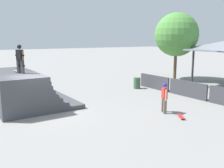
{
  "coord_description": "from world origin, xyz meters",
  "views": [
    {
      "loc": [
        12.51,
        -3.78,
        3.82
      ],
      "look_at": [
        -0.08,
        4.54,
        1.06
      ],
      "focal_mm": 40.0,
      "sensor_mm": 36.0,
      "label": 1
    }
  ],
  "objects_px": {
    "skater_on_deck": "(20,57)",
    "tree_beside_pavilion": "(177,35)",
    "trash_bin": "(137,83)",
    "skateboard_on_ground": "(181,117)",
    "bystander_walking": "(164,95)",
    "skateboard_on_deck": "(18,71)"
  },
  "relations": [
    {
      "from": "bystander_walking",
      "to": "trash_bin",
      "type": "relative_size",
      "value": 1.85
    },
    {
      "from": "skater_on_deck",
      "to": "tree_beside_pavilion",
      "type": "xyz_separation_m",
      "value": [
        -2.23,
        14.67,
        1.34
      ]
    },
    {
      "from": "skater_on_deck",
      "to": "trash_bin",
      "type": "relative_size",
      "value": 1.85
    },
    {
      "from": "skater_on_deck",
      "to": "tree_beside_pavilion",
      "type": "distance_m",
      "value": 14.9
    },
    {
      "from": "tree_beside_pavilion",
      "to": "skateboard_on_ground",
      "type": "bearing_deg",
      "value": -45.84
    },
    {
      "from": "tree_beside_pavilion",
      "to": "bystander_walking",
      "type": "bearing_deg",
      "value": -50.07
    },
    {
      "from": "skateboard_on_deck",
      "to": "skateboard_on_ground",
      "type": "height_order",
      "value": "skateboard_on_deck"
    },
    {
      "from": "skateboard_on_deck",
      "to": "trash_bin",
      "type": "height_order",
      "value": "skateboard_on_deck"
    },
    {
      "from": "skateboard_on_ground",
      "to": "tree_beside_pavilion",
      "type": "distance_m",
      "value": 12.82
    },
    {
      "from": "skateboard_on_deck",
      "to": "tree_beside_pavilion",
      "type": "height_order",
      "value": "tree_beside_pavilion"
    },
    {
      "from": "skater_on_deck",
      "to": "bystander_walking",
      "type": "bearing_deg",
      "value": 24.88
    },
    {
      "from": "skater_on_deck",
      "to": "skateboard_on_ground",
      "type": "xyz_separation_m",
      "value": [
        6.23,
        5.96,
        -2.77
      ]
    },
    {
      "from": "skateboard_on_ground",
      "to": "bystander_walking",
      "type": "bearing_deg",
      "value": -141.94
    },
    {
      "from": "bystander_walking",
      "to": "skateboard_on_ground",
      "type": "distance_m",
      "value": 1.4
    },
    {
      "from": "skateboard_on_deck",
      "to": "bystander_walking",
      "type": "relative_size",
      "value": 0.53
    },
    {
      "from": "skater_on_deck",
      "to": "tree_beside_pavilion",
      "type": "relative_size",
      "value": 0.25
    },
    {
      "from": "skater_on_deck",
      "to": "skateboard_on_deck",
      "type": "relative_size",
      "value": 1.9
    },
    {
      "from": "bystander_walking",
      "to": "tree_beside_pavilion",
      "type": "bearing_deg",
      "value": -22.58
    },
    {
      "from": "tree_beside_pavilion",
      "to": "trash_bin",
      "type": "bearing_deg",
      "value": -75.1
    },
    {
      "from": "skater_on_deck",
      "to": "skateboard_on_ground",
      "type": "relative_size",
      "value": 1.95
    },
    {
      "from": "bystander_walking",
      "to": "skateboard_on_ground",
      "type": "xyz_separation_m",
      "value": [
        1.1,
        0.08,
        -0.86
      ]
    },
    {
      "from": "bystander_walking",
      "to": "tree_beside_pavilion",
      "type": "distance_m",
      "value": 11.92
    }
  ]
}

